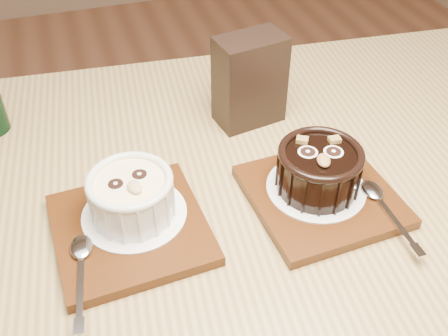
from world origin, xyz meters
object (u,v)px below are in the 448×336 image
at_px(table, 224,254).
at_px(ramekin_white, 131,194).
at_px(ramekin_dark, 319,168).
at_px(tray_left, 130,229).
at_px(tray_right, 321,196).
at_px(condiment_stand, 250,81).

relative_size(table, ramekin_white, 12.17).
distance_m(table, ramekin_white, 0.18).
bearing_deg(ramekin_white, ramekin_dark, -21.47).
height_order(table, tray_left, tray_left).
xyz_separation_m(table, ramekin_dark, (0.12, -0.01, 0.14)).
height_order(tray_left, ramekin_white, ramekin_white).
bearing_deg(tray_left, table, 1.84).
relative_size(tray_right, ramekin_dark, 1.66).
height_order(tray_left, tray_right, same).
xyz_separation_m(tray_left, ramekin_dark, (0.24, -0.01, 0.04)).
bearing_deg(tray_right, condiment_stand, 97.85).
bearing_deg(tray_left, ramekin_white, 60.84).
xyz_separation_m(ramekin_white, ramekin_dark, (0.24, -0.03, 0.00)).
bearing_deg(condiment_stand, tray_left, -140.34).
bearing_deg(table, ramekin_dark, -6.68).
bearing_deg(tray_right, tray_left, 175.52).
distance_m(tray_right, ramekin_dark, 0.04).
height_order(table, tray_right, tray_right).
height_order(table, ramekin_dark, ramekin_dark).
bearing_deg(table, tray_left, -178.16).
xyz_separation_m(table, tray_left, (-0.12, -0.00, 0.10)).
bearing_deg(condiment_stand, table, -118.75).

